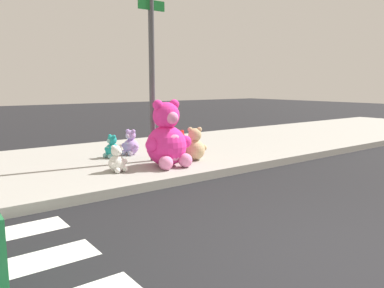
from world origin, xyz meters
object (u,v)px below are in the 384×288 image
(plush_teal, at_px, (112,148))
(sign_pole, at_px, (152,74))
(plush_tan, at_px, (195,147))
(plush_white, at_px, (117,161))
(plush_pink_large, at_px, (167,140))
(plush_red, at_px, (179,146))
(plush_lavender, at_px, (130,145))

(plush_teal, bearing_deg, sign_pole, -57.06)
(plush_teal, distance_m, plush_tan, 1.72)
(plush_tan, xyz_separation_m, plush_white, (-1.71, -0.04, -0.08))
(plush_teal, relative_size, plush_tan, 0.72)
(sign_pole, distance_m, plush_pink_large, 1.34)
(plush_red, height_order, plush_lavender, plush_red)
(sign_pole, relative_size, plush_tan, 4.83)
(plush_pink_large, height_order, plush_teal, plush_pink_large)
(plush_pink_large, height_order, plush_red, plush_pink_large)
(sign_pole, relative_size, plush_teal, 6.69)
(plush_lavender, distance_m, plush_tan, 1.49)
(plush_pink_large, xyz_separation_m, plush_white, (-0.95, 0.13, -0.30))
(plush_red, height_order, plush_white, plush_red)
(plush_lavender, bearing_deg, plush_pink_large, -89.95)
(plush_red, bearing_deg, plush_lavender, 135.20)
(plush_red, distance_m, plush_white, 1.79)
(plush_teal, xyz_separation_m, plush_lavender, (0.47, 0.07, 0.03))
(sign_pole, height_order, plush_tan, sign_pole)
(plush_pink_large, xyz_separation_m, plush_teal, (-0.47, 1.38, -0.30))
(plush_pink_large, relative_size, plush_lavender, 2.24)
(plush_red, relative_size, plush_white, 1.16)
(plush_teal, distance_m, plush_lavender, 0.47)
(sign_pole, bearing_deg, plush_tan, -30.36)
(plush_tan, relative_size, plush_white, 1.40)
(sign_pole, height_order, plush_white, sign_pole)
(plush_red, bearing_deg, plush_tan, -89.30)
(sign_pole, height_order, plush_teal, sign_pole)
(sign_pole, xyz_separation_m, plush_white, (-0.99, -0.45, -1.51))
(plush_lavender, bearing_deg, plush_red, -44.80)
(plush_white, bearing_deg, plush_tan, 1.22)
(plush_pink_large, distance_m, plush_teal, 1.48)
(sign_pole, height_order, plush_pink_large, sign_pole)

